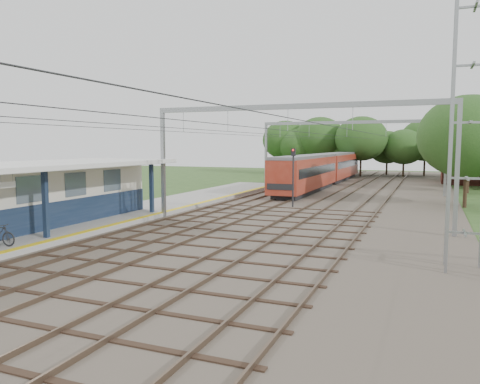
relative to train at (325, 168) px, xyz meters
The scene contains 13 objects.
ground 42.68m from the train, 89.33° to the right, with size 160.00×160.00×0.00m, color #2D4C1E.
ballast_bed 13.55m from the train, 70.39° to the right, with size 18.00×90.00×0.10m, color #473D33.
platform 29.53m from the train, 103.74° to the right, with size 5.00×52.00×0.35m, color gray.
yellow_stripe 29.07m from the train, 99.42° to the right, with size 0.45×52.00×0.01m, color yellow.
station_building 36.60m from the train, 103.23° to the right, with size 3.41×18.00×3.40m.
canopy 37.38m from the train, 101.23° to the right, with size 6.40×20.00×3.44m.
rail_tracks 12.92m from the train, 81.00° to the right, with size 11.80×88.00×0.15m.
catenary_system 18.12m from the train, 77.37° to the right, with size 17.22×88.00×7.00m.
lattice_pylon 37.03m from the train, 70.15° to the right, with size 1.30×1.30×12.00m.
tree_band 15.41m from the train, 73.32° to the left, with size 31.72×30.88×8.82m.
house_far 19.01m from the train, 29.59° to the left, with size 8.00×6.12×8.66m.
train is the anchor object (origin of this frame).
signal_post 19.94m from the train, 84.67° to the right, with size 0.33×0.28×4.45m.
Camera 1 is at (10.76, -10.67, 4.70)m, focal length 35.00 mm.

